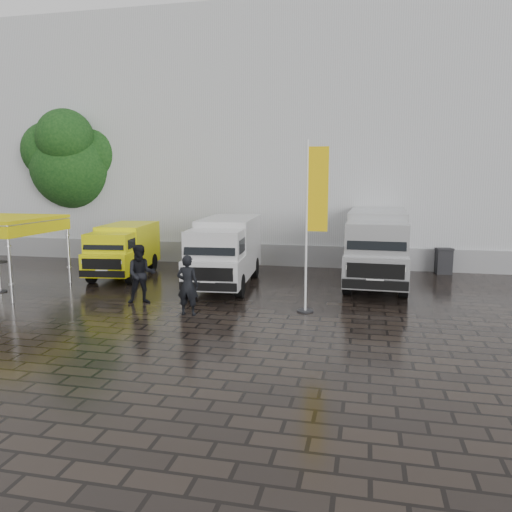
{
  "coord_description": "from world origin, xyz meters",
  "views": [
    {
      "loc": [
        2.65,
        -14.91,
        4.07
      ],
      "look_at": [
        -1.16,
        2.2,
        1.34
      ],
      "focal_mm": 35.0,
      "sensor_mm": 36.0,
      "label": 1
    }
  ],
  "objects_px": {
    "flagpole": "(313,217)",
    "person_tent": "(141,274)",
    "van_white": "(226,253)",
    "cocktail_table": "(0,277)",
    "wheelie_bin": "(444,261)",
    "van_yellow": "(124,251)",
    "person_front": "(188,285)",
    "van_silver": "(377,248)"
  },
  "relations": [
    {
      "from": "person_front",
      "to": "cocktail_table",
      "type": "bearing_deg",
      "value": -10.38
    },
    {
      "from": "van_yellow",
      "to": "flagpole",
      "type": "relative_size",
      "value": 0.89
    },
    {
      "from": "van_yellow",
      "to": "wheelie_bin",
      "type": "distance_m",
      "value": 13.66
    },
    {
      "from": "person_front",
      "to": "van_yellow",
      "type": "bearing_deg",
      "value": -47.1
    },
    {
      "from": "flagpole",
      "to": "cocktail_table",
      "type": "distance_m",
      "value": 11.57
    },
    {
      "from": "wheelie_bin",
      "to": "van_yellow",
      "type": "bearing_deg",
      "value": -170.92
    },
    {
      "from": "person_front",
      "to": "person_tent",
      "type": "height_order",
      "value": "person_tent"
    },
    {
      "from": "van_yellow",
      "to": "person_front",
      "type": "distance_m",
      "value": 7.03
    },
    {
      "from": "cocktail_table",
      "to": "person_front",
      "type": "distance_m",
      "value": 7.89
    },
    {
      "from": "wheelie_bin",
      "to": "person_front",
      "type": "relative_size",
      "value": 0.61
    },
    {
      "from": "flagpole",
      "to": "person_tent",
      "type": "height_order",
      "value": "flagpole"
    },
    {
      "from": "van_white",
      "to": "van_silver",
      "type": "xyz_separation_m",
      "value": [
        5.63,
        1.51,
        0.14
      ]
    },
    {
      "from": "van_yellow",
      "to": "person_tent",
      "type": "xyz_separation_m",
      "value": [
        2.74,
        -4.12,
        -0.1
      ]
    },
    {
      "from": "van_white",
      "to": "person_tent",
      "type": "xyz_separation_m",
      "value": [
        -1.95,
        -3.27,
        -0.3
      ]
    },
    {
      "from": "person_front",
      "to": "van_white",
      "type": "bearing_deg",
      "value": -88.85
    },
    {
      "from": "van_silver",
      "to": "person_front",
      "type": "relative_size",
      "value": 3.53
    },
    {
      "from": "cocktail_table",
      "to": "wheelie_bin",
      "type": "bearing_deg",
      "value": 23.92
    },
    {
      "from": "van_silver",
      "to": "person_tent",
      "type": "xyz_separation_m",
      "value": [
        -7.57,
        -4.78,
        -0.44
      ]
    },
    {
      "from": "cocktail_table",
      "to": "person_front",
      "type": "xyz_separation_m",
      "value": [
        7.74,
        -1.48,
        0.37
      ]
    },
    {
      "from": "van_yellow",
      "to": "wheelie_bin",
      "type": "relative_size",
      "value": 4.15
    },
    {
      "from": "cocktail_table",
      "to": "flagpole",
      "type": "bearing_deg",
      "value": -1.54
    },
    {
      "from": "cocktail_table",
      "to": "person_tent",
      "type": "relative_size",
      "value": 0.57
    },
    {
      "from": "van_yellow",
      "to": "person_front",
      "type": "xyz_separation_m",
      "value": [
        4.74,
        -5.18,
        -0.15
      ]
    },
    {
      "from": "person_front",
      "to": "person_tent",
      "type": "distance_m",
      "value": 2.26
    },
    {
      "from": "person_front",
      "to": "wheelie_bin",
      "type": "bearing_deg",
      "value": -133.9
    },
    {
      "from": "cocktail_table",
      "to": "van_silver",
      "type": "bearing_deg",
      "value": 18.14
    },
    {
      "from": "van_silver",
      "to": "person_tent",
      "type": "relative_size",
      "value": 3.34
    },
    {
      "from": "wheelie_bin",
      "to": "person_front",
      "type": "distance_m",
      "value": 12.11
    },
    {
      "from": "van_white",
      "to": "cocktail_table",
      "type": "distance_m",
      "value": 8.23
    },
    {
      "from": "flagpole",
      "to": "cocktail_table",
      "type": "height_order",
      "value": "flagpole"
    },
    {
      "from": "person_tent",
      "to": "van_white",
      "type": "bearing_deg",
      "value": 33.39
    },
    {
      "from": "van_white",
      "to": "flagpole",
      "type": "height_order",
      "value": "flagpole"
    },
    {
      "from": "van_white",
      "to": "person_front",
      "type": "xyz_separation_m",
      "value": [
        0.05,
        -4.33,
        -0.35
      ]
    },
    {
      "from": "van_white",
      "to": "cocktail_table",
      "type": "bearing_deg",
      "value": -164.29
    },
    {
      "from": "person_tent",
      "to": "wheelie_bin",
      "type": "bearing_deg",
      "value": 10.14
    },
    {
      "from": "van_white",
      "to": "wheelie_bin",
      "type": "distance_m",
      "value": 9.58
    },
    {
      "from": "van_white",
      "to": "person_tent",
      "type": "distance_m",
      "value": 3.82
    },
    {
      "from": "flagpole",
      "to": "person_front",
      "type": "height_order",
      "value": "flagpole"
    },
    {
      "from": "van_silver",
      "to": "person_tent",
      "type": "bearing_deg",
      "value": -146.32
    },
    {
      "from": "cocktail_table",
      "to": "wheelie_bin",
      "type": "distance_m",
      "value": 17.73
    },
    {
      "from": "person_tent",
      "to": "person_front",
      "type": "bearing_deg",
      "value": -53.75
    },
    {
      "from": "van_yellow",
      "to": "flagpole",
      "type": "bearing_deg",
      "value": -32.94
    }
  ]
}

